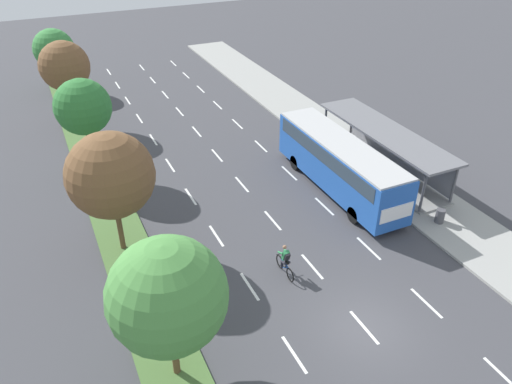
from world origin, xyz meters
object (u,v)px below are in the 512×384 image
object	(u,v)px
bus_shelter	(387,145)
median_tree_fifth	(54,49)
median_tree_nearest	(167,296)
median_tree_second	(111,175)
median_tree_fourth	(64,66)
median_tree_third	(83,107)
bus	(339,161)
trash_bin	(440,216)
cyclist	(285,261)

from	to	relation	value
bus_shelter	median_tree_fifth	world-z (taller)	median_tree_fifth
bus_shelter	median_tree_nearest	bearing A→B (deg)	-150.51
bus_shelter	median_tree_second	bearing A→B (deg)	-176.19
median_tree_second	median_tree_fifth	distance (m)	26.42
bus_shelter	median_tree_fourth	size ratio (longest dim) A/B	1.72
median_tree_nearest	median_tree_third	distance (m)	17.63
median_tree_fourth	median_tree_fifth	distance (m)	8.86
bus	median_tree_fourth	world-z (taller)	median_tree_fourth
median_tree_second	median_tree_fourth	xyz separation A→B (m)	(-0.04, 17.61, 0.36)
bus	trash_bin	world-z (taller)	bus
cyclist	median_tree_fifth	size ratio (longest dim) A/B	0.32
cyclist	trash_bin	world-z (taller)	cyclist
bus	median_tree_third	xyz separation A→B (m)	(-13.63, 8.42, 2.76)
bus	median_tree_second	xyz separation A→B (m)	(-13.66, -0.38, 2.47)
median_tree_third	median_tree_fourth	size ratio (longest dim) A/B	0.97
bus_shelter	cyclist	world-z (taller)	bus_shelter
median_tree_nearest	median_tree_third	world-z (taller)	median_tree_third
bus_shelter	median_tree_nearest	distance (m)	20.45
bus	median_tree_nearest	bearing A→B (deg)	-145.57
cyclist	median_tree_nearest	size ratio (longest dim) A/B	0.29
median_tree_fourth	median_tree_third	bearing A→B (deg)	-89.60
median_tree_third	trash_bin	bearing A→B (deg)	-40.01
trash_bin	median_tree_nearest	bearing A→B (deg)	-168.16
median_tree_third	trash_bin	world-z (taller)	median_tree_third
median_tree_third	trash_bin	xyz separation A→B (m)	(16.83, -14.13, -4.25)
cyclist	median_tree_third	xyz separation A→B (m)	(-6.86, 14.18, 4.04)
median_tree_fifth	bus_shelter	bearing A→B (deg)	-54.39
bus	trash_bin	bearing A→B (deg)	-60.73
bus	cyclist	xyz separation A→B (m)	(-6.78, -5.76, -1.28)
bus	median_tree_fourth	distance (m)	22.19
bus	cyclist	size ratio (longest dim) A/B	6.20
median_tree_nearest	trash_bin	bearing A→B (deg)	11.84
bus_shelter	median_tree_fourth	xyz separation A→B (m)	(-17.97, 16.42, 3.04)
median_tree_fifth	cyclist	bearing A→B (deg)	-77.57
median_tree_fourth	trash_bin	world-z (taller)	median_tree_fourth
median_tree_fourth	bus	bearing A→B (deg)	-51.52
bus	median_tree_second	world-z (taller)	median_tree_second
cyclist	median_tree_fifth	world-z (taller)	median_tree_fifth
median_tree_fourth	median_tree_fifth	size ratio (longest dim) A/B	1.18
cyclist	median_tree_second	bearing A→B (deg)	141.99
median_tree_fourth	median_tree_fifth	world-z (taller)	median_tree_fourth
median_tree_second	median_tree_third	xyz separation A→B (m)	(0.02, 8.81, 0.29)
bus_shelter	trash_bin	xyz separation A→B (m)	(-1.08, -6.52, -1.29)
bus_shelter	cyclist	distance (m)	12.91
cyclist	trash_bin	xyz separation A→B (m)	(9.98, 0.05, -0.22)
median_tree_third	median_tree_fifth	distance (m)	17.63
bus	median_tree_third	bearing A→B (deg)	148.30
median_tree_second	trash_bin	distance (m)	18.12
median_tree_nearest	median_tree_fourth	bearing A→B (deg)	90.63
bus	median_tree_fourth	size ratio (longest dim) A/B	1.69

